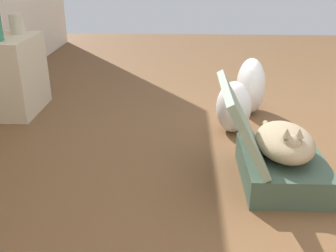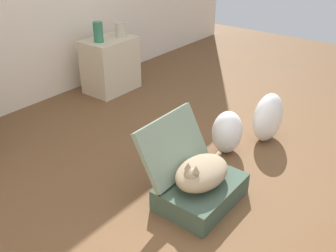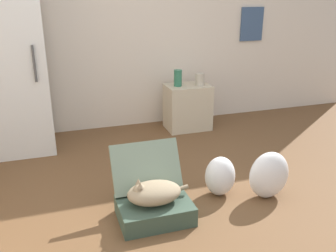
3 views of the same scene
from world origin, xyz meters
The scene contains 9 objects.
ground_plane centered at (0.00, 0.00, 0.00)m, with size 7.68×7.68×0.00m, color brown.
suitcase_base centered at (-0.35, 0.09, 0.07)m, with size 0.54×0.40×0.15m, color #384C3D.
suitcase_lid centered at (-0.35, 0.31, 0.33)m, with size 0.54×0.40×0.04m, color gray.
cat centered at (-0.35, 0.09, 0.23)m, with size 0.49×0.28×0.20m.
plastic_bag_white centered at (0.27, 0.27, 0.17)m, with size 0.26×0.23×0.34m, color white.
plastic_bag_clear centered at (0.63, 0.10, 0.20)m, with size 0.35×0.20×0.40m, color white.
side_table centered at (0.59, 1.85, 0.28)m, with size 0.53×0.37×0.55m, color beige.
vase_tall centered at (0.46, 1.85, 0.65)m, with size 0.09×0.09×0.20m, color #2D7051.
vase_short centered at (0.72, 1.81, 0.62)m, with size 0.11×0.11×0.14m, color #B7AD99.
Camera 2 is at (-1.94, -0.91, 1.57)m, focal length 39.77 mm.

